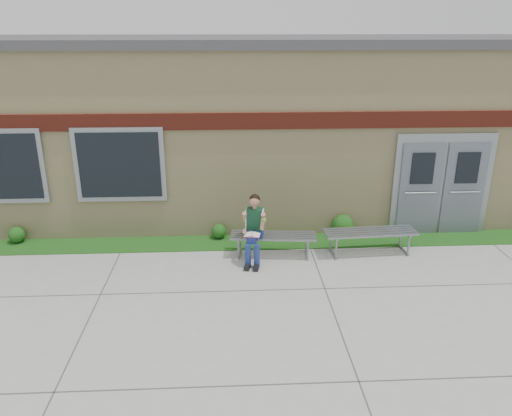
{
  "coord_description": "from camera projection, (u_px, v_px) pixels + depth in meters",
  "views": [
    {
      "loc": [
        -0.66,
        -7.36,
        4.47
      ],
      "look_at": [
        -0.18,
        1.7,
        1.14
      ],
      "focal_mm": 35.0,
      "sensor_mm": 36.0,
      "label": 1
    }
  ],
  "objects": [
    {
      "name": "bench_right",
      "position": [
        370.0,
        236.0,
        10.28
      ],
      "size": [
        1.93,
        0.65,
        0.49
      ],
      "rotation": [
        0.0,
        0.0,
        0.06
      ],
      "color": "gray",
      "rests_on": "ground"
    },
    {
      "name": "shrub_west",
      "position": [
        17.0,
        235.0,
        10.82
      ],
      "size": [
        0.35,
        0.35,
        0.35
      ],
      "primitive_type": "sphere",
      "color": "#164C14",
      "rests_on": "grass_strip"
    },
    {
      "name": "ground",
      "position": [
        272.0,
        305.0,
        8.48
      ],
      "size": [
        80.0,
        80.0,
        0.0
      ],
      "primitive_type": "plane",
      "color": "#9E9E99",
      "rests_on": "ground"
    },
    {
      "name": "shrub_mid",
      "position": [
        219.0,
        231.0,
        11.04
      ],
      "size": [
        0.32,
        0.32,
        0.32
      ],
      "primitive_type": "sphere",
      "color": "#164C14",
      "rests_on": "grass_strip"
    },
    {
      "name": "grass_strip",
      "position": [
        262.0,
        242.0,
        10.91
      ],
      "size": [
        16.0,
        0.8,
        0.02
      ],
      "primitive_type": "cube",
      "color": "#164C14",
      "rests_on": "ground"
    },
    {
      "name": "bench_left",
      "position": [
        273.0,
        240.0,
        10.2
      ],
      "size": [
        1.78,
        0.65,
        0.45
      ],
      "rotation": [
        0.0,
        0.0,
        -0.1
      ],
      "color": "gray",
      "rests_on": "ground"
    },
    {
      "name": "shrub_east",
      "position": [
        343.0,
        225.0,
        11.15
      ],
      "size": [
        0.49,
        0.49,
        0.49
      ],
      "primitive_type": "sphere",
      "color": "#164C14",
      "rests_on": "grass_strip"
    },
    {
      "name": "school_building",
      "position": [
        255.0,
        119.0,
        13.36
      ],
      "size": [
        16.2,
        6.22,
        4.2
      ],
      "color": "beige",
      "rests_on": "ground"
    },
    {
      "name": "girl",
      "position": [
        254.0,
        228.0,
        9.86
      ],
      "size": [
        0.49,
        0.85,
        1.35
      ],
      "rotation": [
        0.0,
        0.0,
        -0.19
      ],
      "color": "navy",
      "rests_on": "ground"
    }
  ]
}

